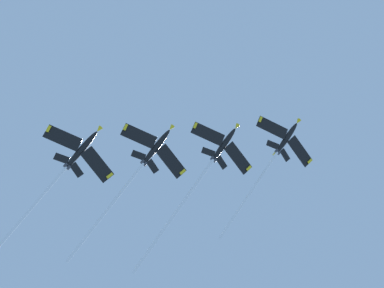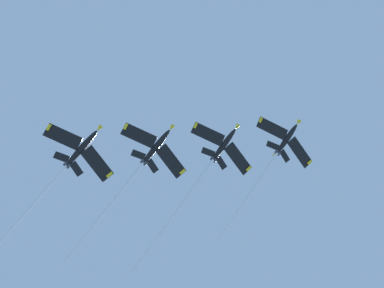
{
  "view_description": "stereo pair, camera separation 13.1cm",
  "coord_description": "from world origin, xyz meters",
  "px_view_note": "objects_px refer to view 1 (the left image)",
  "views": [
    {
      "loc": [
        10.03,
        13.46,
        1.64
      ],
      "look_at": [
        11.22,
        0.55,
        136.38
      ],
      "focal_mm": 47.49,
      "sensor_mm": 36.0,
      "label": 1
    },
    {
      "loc": [
        10.16,
        13.47,
        1.64
      ],
      "look_at": [
        11.22,
        0.55,
        136.38
      ],
      "focal_mm": 47.49,
      "sensor_mm": 36.0,
      "label": 2
    }
  ],
  "objects_px": {
    "jet_lead": "(278,152)",
    "jet_third": "(143,164)",
    "jet_second": "(207,169)",
    "jet_fourth": "(66,167)"
  },
  "relations": [
    {
      "from": "jet_second",
      "to": "jet_third",
      "type": "xyz_separation_m",
      "value": [
        16.11,
        3.56,
        -5.27
      ]
    },
    {
      "from": "jet_lead",
      "to": "jet_third",
      "type": "height_order",
      "value": "jet_lead"
    },
    {
      "from": "jet_lead",
      "to": "jet_second",
      "type": "relative_size",
      "value": 0.89
    },
    {
      "from": "jet_second",
      "to": "jet_third",
      "type": "height_order",
      "value": "jet_second"
    },
    {
      "from": "jet_lead",
      "to": "jet_fourth",
      "type": "distance_m",
      "value": 58.59
    },
    {
      "from": "jet_second",
      "to": "jet_fourth",
      "type": "relative_size",
      "value": 1.07
    },
    {
      "from": "jet_lead",
      "to": "jet_third",
      "type": "bearing_deg",
      "value": 3.04
    },
    {
      "from": "jet_fourth",
      "to": "jet_second",
      "type": "bearing_deg",
      "value": -171.17
    },
    {
      "from": "jet_third",
      "to": "jet_fourth",
      "type": "bearing_deg",
      "value": 5.48
    },
    {
      "from": "jet_second",
      "to": "jet_fourth",
      "type": "xyz_separation_m",
      "value": [
        33.93,
        5.27,
        -12.16
      ]
    }
  ]
}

